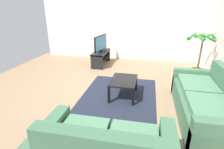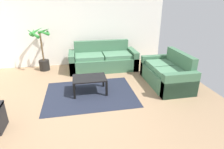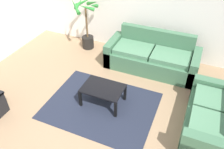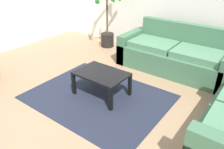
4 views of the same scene
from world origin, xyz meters
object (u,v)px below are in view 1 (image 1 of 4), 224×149
object	(u,v)px
potted_palm	(199,59)
tv	(101,43)
couch_main	(207,104)
tv_stand	(101,56)
coffee_table	(124,82)

from	to	relation	value
potted_palm	tv	bearing A→B (deg)	-105.87
couch_main	potted_palm	distance (m)	1.98
couch_main	tv_stand	xyz separation A→B (m)	(-2.79, -2.75, 0.01)
tv_stand	coffee_table	bearing A→B (deg)	27.29
couch_main	tv_stand	size ratio (longest dim) A/B	2.00
couch_main	coffee_table	xyz separation A→B (m)	(-0.58, -1.61, 0.05)
coffee_table	potted_palm	distance (m)	2.33
couch_main	tv	distance (m)	3.94
tv	coffee_table	distance (m)	2.51
coffee_table	potted_palm	xyz separation A→B (m)	(-1.34, 1.88, 0.29)
coffee_table	tv_stand	bearing A→B (deg)	-152.71
tv_stand	tv	size ratio (longest dim) A/B	1.19
tv_stand	tv	world-z (taller)	tv
tv_stand	potted_palm	distance (m)	3.15
couch_main	tv_stand	world-z (taller)	couch_main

